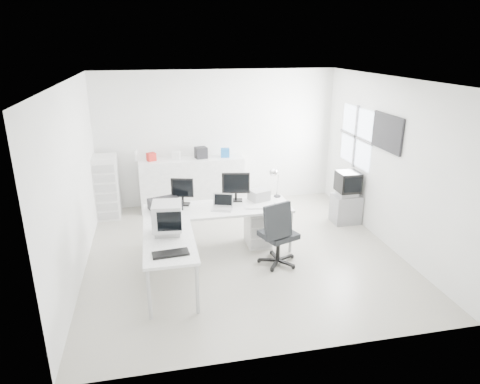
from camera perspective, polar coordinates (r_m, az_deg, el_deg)
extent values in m
cube|color=beige|center=(7.20, 0.33, -8.05)|extent=(5.00, 5.00, 0.01)
cube|color=white|center=(6.41, 0.38, 14.76)|extent=(5.00, 5.00, 0.01)
cube|color=silver|center=(9.05, -3.00, 7.15)|extent=(5.00, 0.02, 2.80)
cube|color=silver|center=(6.63, -21.28, 1.22)|extent=(0.02, 5.00, 2.80)
cube|color=silver|center=(7.58, 19.20, 3.65)|extent=(0.02, 5.00, 2.80)
cube|color=white|center=(7.37, 2.44, -4.78)|extent=(0.40, 0.50, 0.60)
cube|color=black|center=(7.02, -9.97, -1.63)|extent=(0.57, 0.50, 0.17)
cube|color=white|center=(7.00, 2.49, -2.05)|extent=(0.45, 0.20, 0.02)
sphere|color=white|center=(7.12, 4.74, -1.57)|extent=(0.06, 0.06, 0.06)
cube|color=#A1A1A1|center=(7.33, 2.55, -0.37)|extent=(0.38, 0.36, 0.18)
cube|color=black|center=(5.58, -9.24, -8.10)|extent=(0.48, 0.23, 0.03)
cube|color=gray|center=(8.50, 13.91, -2.16)|extent=(0.51, 0.42, 0.55)
cube|color=white|center=(8.96, -6.37, 1.17)|extent=(2.12, 0.53, 1.06)
cube|color=#B21E19|center=(8.76, -11.75, 4.61)|extent=(0.20, 0.20, 0.16)
cube|color=white|center=(8.77, -8.47, 4.83)|extent=(0.19, 0.18, 0.16)
cube|color=black|center=(8.80, -5.22, 5.24)|extent=(0.27, 0.25, 0.23)
cube|color=#165AA0|center=(8.88, -2.00, 5.27)|extent=(0.20, 0.18, 0.18)
cylinder|color=white|center=(8.80, -13.72, 4.73)|extent=(0.07, 0.07, 0.22)
cube|color=white|center=(8.78, -17.31, 0.64)|extent=(0.44, 0.52, 1.25)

